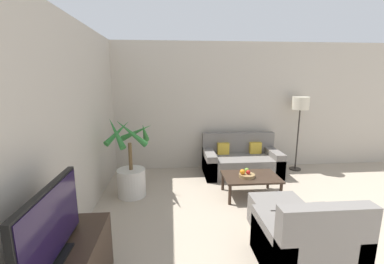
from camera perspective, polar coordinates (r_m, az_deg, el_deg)
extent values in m
cube|color=#BCB2A3|center=(5.92, 17.16, 5.48)|extent=(8.39, 0.06, 2.70)
cube|color=#BCB2A3|center=(2.79, -30.67, -2.27)|extent=(0.06, 7.60, 2.70)
cube|color=black|center=(2.43, -28.26, -23.45)|extent=(0.18, 0.33, 0.02)
cube|color=black|center=(2.28, -29.00, -17.41)|extent=(0.05, 0.95, 0.56)
cube|color=black|center=(2.27, -28.33, -17.49)|extent=(0.01, 0.91, 0.52)
cylinder|color=beige|center=(4.51, -13.25, -10.88)|extent=(0.47, 0.47, 0.47)
cylinder|color=brown|center=(4.36, -13.54, -5.28)|extent=(0.06, 0.06, 0.46)
cone|color=#2D7533|center=(4.23, -10.50, -0.07)|extent=(0.10, 0.55, 0.43)
cone|color=#2D7533|center=(4.51, -12.22, 0.02)|extent=(0.59, 0.28, 0.35)
cone|color=#2D7533|center=(4.45, -16.17, -0.06)|extent=(0.42, 0.52, 0.39)
cone|color=#2D7533|center=(4.16, -16.55, -0.16)|extent=(0.38, 0.47, 0.48)
cone|color=#2D7533|center=(4.04, -13.33, -0.22)|extent=(0.51, 0.25, 0.49)
cube|color=slate|center=(5.42, 10.90, -7.31)|extent=(1.54, 0.80, 0.39)
cube|color=slate|center=(5.60, 10.18, -2.29)|extent=(1.54, 0.16, 0.43)
cube|color=slate|center=(5.26, 3.85, -7.01)|extent=(0.20, 0.80, 0.51)
cube|color=slate|center=(5.61, 17.54, -6.33)|extent=(0.20, 0.80, 0.51)
cube|color=gold|center=(5.43, 6.94, -3.66)|extent=(0.24, 0.12, 0.24)
cube|color=gold|center=(5.61, 13.88, -3.42)|extent=(0.24, 0.12, 0.24)
cylinder|color=#2D2823|center=(6.09, 21.91, -7.61)|extent=(0.24, 0.24, 0.03)
cylinder|color=#2D2823|center=(5.92, 22.39, -1.57)|extent=(0.03, 0.03, 1.29)
cylinder|color=beige|center=(5.80, 22.99, 5.92)|extent=(0.34, 0.34, 0.26)
cylinder|color=#38281E|center=(4.18, 8.41, -13.63)|extent=(0.05, 0.05, 0.33)
cylinder|color=#38281E|center=(4.43, 19.13, -12.65)|extent=(0.05, 0.05, 0.33)
cylinder|color=#38281E|center=(4.66, 6.87, -10.80)|extent=(0.05, 0.05, 0.33)
cylinder|color=#38281E|center=(4.89, 16.55, -10.12)|extent=(0.05, 0.05, 0.33)
cube|color=#38281E|center=(4.45, 12.93, -9.66)|extent=(0.92, 0.64, 0.03)
cylinder|color=#997A4C|center=(4.37, 12.08, -9.44)|extent=(0.26, 0.26, 0.05)
sphere|color=red|center=(4.35, 12.39, -8.71)|extent=(0.07, 0.07, 0.07)
sphere|color=olive|center=(4.43, 12.07, -8.28)|extent=(0.07, 0.07, 0.07)
sphere|color=orange|center=(4.32, 11.14, -8.67)|extent=(0.09, 0.09, 0.09)
cube|color=slate|center=(3.15, 23.56, -22.67)|extent=(0.88, 0.79, 0.43)
cube|color=slate|center=(2.70, 27.66, -18.51)|extent=(0.88, 0.16, 0.44)
cube|color=slate|center=(2.99, 17.00, -23.11)|extent=(0.16, 0.79, 0.53)
cube|color=slate|center=(3.30, 29.54, -20.59)|extent=(0.16, 0.79, 0.53)
cube|color=slate|center=(3.70, 18.32, -16.95)|extent=(0.64, 0.50, 0.41)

